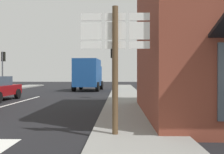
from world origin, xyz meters
TOP-DOWN VIEW (x-y plane):
  - ground_plane at (0.00, 10.00)m, footprint 80.00×80.00m
  - sidewalk_right at (6.19, 8.00)m, footprint 2.33×44.00m
  - lane_centre_stripe at (0.00, 6.00)m, footprint 0.16×12.00m
  - delivery_truck at (2.68, 18.90)m, footprint 2.67×5.09m
  - route_sign_post at (5.62, 0.16)m, footprint 1.66×0.14m
  - traffic_light_far_left at (-5.33, 17.87)m, footprint 0.30×0.49m
  - traffic_light_near_right at (5.33, 10.16)m, footprint 0.30×0.49m
  - traffic_light_far_right at (5.33, 18.15)m, footprint 0.30×0.49m

SIDE VIEW (x-z plane):
  - ground_plane at x=0.00m, z-range 0.00..0.00m
  - lane_centre_stripe at x=0.00m, z-range 0.00..0.01m
  - sidewalk_right at x=6.19m, z-range 0.00..0.14m
  - delivery_truck at x=2.68m, z-range 0.13..3.18m
  - route_sign_post at x=5.62m, z-range 0.40..3.60m
  - traffic_light_near_right at x=5.33m, z-range 0.85..4.39m
  - traffic_light_far_right at x=5.33m, z-range 0.89..4.60m
  - traffic_light_far_left at x=-5.33m, z-range 0.90..4.64m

